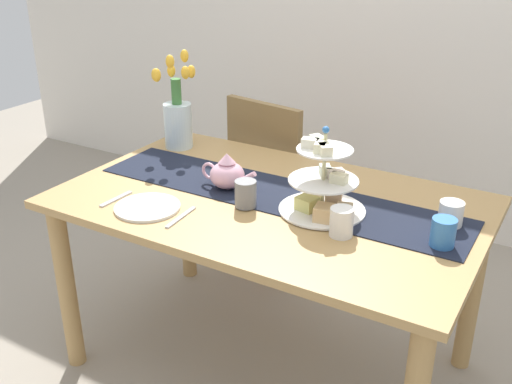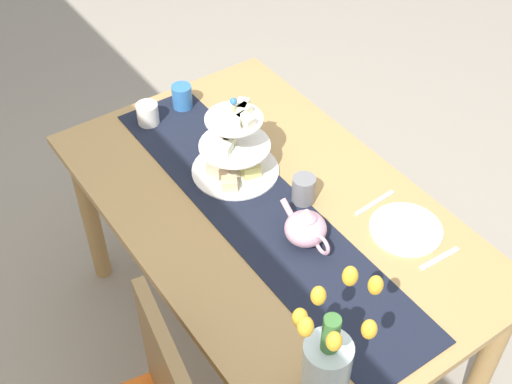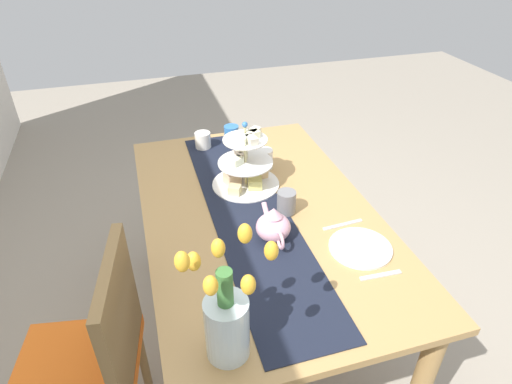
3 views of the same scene
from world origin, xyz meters
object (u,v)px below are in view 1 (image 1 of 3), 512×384
object	(u,v)px
tiered_cake_stand	(324,188)
mug_white_text	(342,222)
teapot	(227,174)
tulip_vase	(177,116)
fork_left	(116,199)
cream_jug	(451,214)
dinner_plate_left	(147,207)
dining_table	(270,225)
mug_grey	(246,194)
knife_left	(181,217)
mug_orange	(443,233)
chair_left	(278,178)

from	to	relation	value
tiered_cake_stand	mug_white_text	distance (m)	0.18
teapot	mug_white_text	xyz separation A→B (m)	(0.51, -0.13, -0.01)
teapot	tulip_vase	size ratio (longest dim) A/B	0.57
fork_left	mug_white_text	distance (m)	0.82
cream_jug	dinner_plate_left	distance (m)	1.02
tulip_vase	dining_table	bearing A→B (deg)	-24.07
teapot	fork_left	distance (m)	0.41
cream_jug	mug_white_text	xyz separation A→B (m)	(-0.28, -0.24, 0.01)
teapot	fork_left	size ratio (longest dim) A/B	1.59
tiered_cake_stand	mug_white_text	bearing A→B (deg)	-46.03
fork_left	mug_grey	xyz separation A→B (m)	(0.43, 0.18, 0.05)
tulip_vase	knife_left	size ratio (longest dim) A/B	2.48
knife_left	mug_grey	xyz separation A→B (m)	(0.14, 0.18, 0.05)
teapot	dinner_plate_left	distance (m)	0.33
teapot	fork_left	world-z (taller)	teapot
cream_jug	dinner_plate_left	world-z (taller)	cream_jug
mug_white_text	mug_orange	size ratio (longest dim) A/B	1.00
tiered_cake_stand	fork_left	bearing A→B (deg)	-157.28
dining_table	teapot	size ratio (longest dim) A/B	6.33
fork_left	cream_jug	bearing A→B (deg)	20.39
dining_table	mug_grey	size ratio (longest dim) A/B	15.87
tiered_cake_stand	mug_orange	size ratio (longest dim) A/B	3.20
mug_grey	mug_white_text	world-z (taller)	mug_grey
teapot	mug_orange	world-z (taller)	teapot
dining_table	mug_grey	world-z (taller)	mug_grey
dining_table	teapot	xyz separation A→B (m)	(-0.18, 0.00, 0.17)
chair_left	tulip_vase	xyz separation A→B (m)	(-0.28, -0.41, 0.38)
teapot	mug_white_text	bearing A→B (deg)	-13.96
tulip_vase	mug_grey	size ratio (longest dim) A/B	4.43
tiered_cake_stand	cream_jug	size ratio (longest dim) A/B	3.58
tiered_cake_stand	mug_orange	world-z (taller)	tiered_cake_stand
chair_left	dining_table	bearing A→B (deg)	-63.99
mug_orange	teapot	bearing A→B (deg)	177.29
mug_grey	knife_left	bearing A→B (deg)	-128.03
dinner_plate_left	mug_grey	distance (m)	0.35
mug_grey	fork_left	bearing A→B (deg)	-156.98
teapot	fork_left	xyz separation A→B (m)	(-0.29, -0.29, -0.06)
mug_grey	mug_orange	xyz separation A→B (m)	(0.67, 0.06, -0.00)
fork_left	mug_white_text	bearing A→B (deg)	11.25
knife_left	mug_orange	bearing A→B (deg)	17.11
teapot	knife_left	distance (m)	0.29
teapot	mug_grey	distance (m)	0.18
tiered_cake_stand	teapot	bearing A→B (deg)	179.73
dining_table	cream_jug	xyz separation A→B (m)	(0.61, 0.12, 0.15)
dinner_plate_left	tiered_cake_stand	bearing A→B (deg)	27.99
tulip_vase	dinner_plate_left	distance (m)	0.65
chair_left	dinner_plate_left	distance (m)	1.01
tiered_cake_stand	mug_grey	bearing A→B (deg)	-157.81
mug_grey	mug_white_text	xyz separation A→B (m)	(0.37, -0.02, -0.00)
fork_left	mug_grey	distance (m)	0.47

